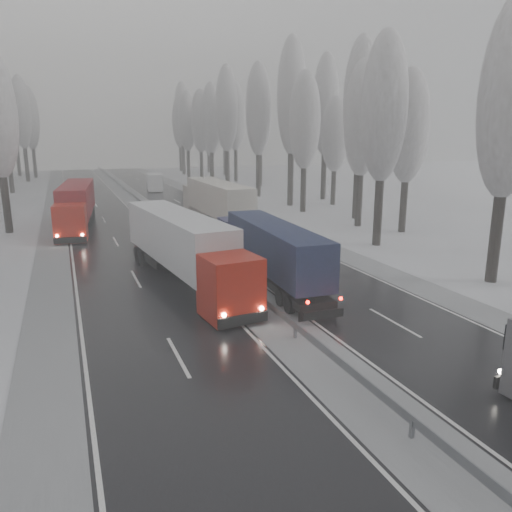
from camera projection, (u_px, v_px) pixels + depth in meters
carriageway_right at (258, 246)px, 40.21m from camera, size 7.50×200.00×0.03m
carriageway_left at (124, 258)px, 36.52m from camera, size 7.50×200.00×0.03m
median_slush at (194, 252)px, 38.36m from camera, size 3.00×200.00×0.04m
shoulder_right at (312, 242)px, 41.94m from camera, size 2.40×200.00×0.04m
shoulder_left at (52, 264)px, 34.79m from camera, size 2.40×200.00×0.04m
median_guardrail at (194, 244)px, 38.21m from camera, size 0.12×200.00×0.76m
tree_16 at (511, 100)px, 28.13m from camera, size 3.60×3.60×16.53m
tree_18 at (384, 109)px, 38.23m from camera, size 3.60×3.60×16.58m
tree_19 at (409, 127)px, 44.09m from camera, size 3.60×3.60×14.57m
tree_20 at (363, 120)px, 46.92m from camera, size 3.60×3.60×15.71m
tree_21 at (361, 102)px, 50.88m from camera, size 3.60×3.60×18.62m
tree_22 at (305, 121)px, 56.04m from camera, size 3.60×3.60×15.86m
tree_23 at (335, 135)px, 62.22m from camera, size 3.60×3.60×13.55m
tree_24 at (292, 97)px, 60.56m from camera, size 3.60×3.60×20.49m
tree_25 at (326, 106)px, 66.77m from camera, size 3.60×3.60×19.44m
tree_26 at (258, 110)px, 69.99m from camera, size 3.60×3.60×18.78m
tree_27 at (292, 117)px, 76.30m from camera, size 3.60×3.60×17.62m
tree_28 at (227, 110)px, 79.11m from camera, size 3.60×3.60×19.62m
tree_29 at (260, 117)px, 85.55m from camera, size 3.60×3.60×18.11m
tree_30 at (211, 119)px, 88.29m from camera, size 3.60×3.60×17.86m
tree_31 at (235, 117)px, 93.88m from camera, size 3.60×3.60×18.58m
tree_32 at (200, 122)px, 95.20m from camera, size 3.60×3.60×17.33m
tree_33 at (211, 132)px, 100.38m from camera, size 3.60×3.60×14.33m
tree_34 at (187, 121)px, 101.27m from camera, size 3.60×3.60×17.63m
tree_35 at (224, 120)px, 108.03m from camera, size 3.60×3.60×18.25m
tree_36 at (182, 115)px, 110.26m from camera, size 3.60×3.60×20.23m
tree_37 at (208, 127)px, 116.91m from camera, size 3.60×3.60×16.37m
tree_38 at (179, 123)px, 120.77m from camera, size 3.60×3.60×17.97m
tree_39 at (187, 128)px, 125.65m from camera, size 3.60×3.60×16.19m
tree_70 at (4, 119)px, 74.60m from camera, size 3.60×3.60×17.09m
tree_74 at (21, 113)px, 92.90m from camera, size 3.60×3.60×19.68m
tree_76 at (30, 119)px, 101.93m from camera, size 3.60×3.60×18.55m
tree_77 at (3, 132)px, 104.23m from camera, size 3.60×3.60×14.32m
tree_78 at (13, 116)px, 106.52m from camera, size 3.60×3.60×19.55m
tree_79 at (2, 124)px, 109.55m from camera, size 3.60×3.60×17.07m
truck_blue_box at (268, 247)px, 30.27m from camera, size 2.85×14.51×3.70m
truck_cream_box at (215, 200)px, 49.23m from camera, size 2.80×16.87×4.32m
box_truck_distant at (154, 182)px, 79.92m from camera, size 3.08×7.56×2.74m
truck_red_white at (183, 245)px, 29.50m from camera, size 4.31×16.36×4.16m
truck_red_red at (76, 203)px, 47.47m from camera, size 4.29×16.37×4.16m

